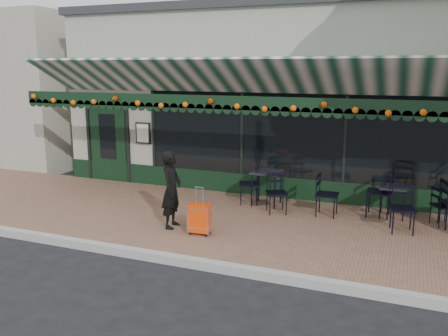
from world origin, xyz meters
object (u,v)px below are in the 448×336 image
at_px(chair_b_right, 327,195).
at_px(chair_a_front, 403,209).
at_px(chair_b_left, 249,184).
at_px(chair_b_front, 277,193).
at_px(woman, 172,190).
at_px(cafe_table_b, 267,175).
at_px(cafe_table_a, 393,189).
at_px(chair_a_extra, 443,206).
at_px(suitcase, 200,219).
at_px(chair_a_left, 379,193).

bearing_deg(chair_b_right, chair_a_front, -107.86).
distance_m(chair_b_left, chair_b_front, 0.90).
distance_m(woman, cafe_table_b, 2.46).
bearing_deg(chair_b_front, cafe_table_a, -12.81).
distance_m(chair_a_extra, chair_b_front, 3.24).
relative_size(woman, chair_b_right, 1.68).
height_order(cafe_table_a, chair_b_front, chair_b_front).
bearing_deg(cafe_table_a, cafe_table_b, -178.19).
distance_m(chair_a_front, chair_a_extra, 1.01).
xyz_separation_m(cafe_table_a, chair_b_right, (-1.26, -0.39, -0.14)).
relative_size(chair_a_front, chair_a_extra, 1.15).
bearing_deg(chair_b_left, chair_b_right, 61.96).
relative_size(cafe_table_a, chair_b_right, 0.74).
height_order(chair_b_left, chair_b_right, chair_b_right).
bearing_deg(chair_a_extra, cafe_table_a, 50.37).
relative_size(cafe_table_b, chair_a_front, 0.87).
height_order(suitcase, cafe_table_a, suitcase).
bearing_deg(chair_b_left, suitcase, -24.41).
distance_m(cafe_table_a, chair_b_right, 1.33).
bearing_deg(chair_b_front, chair_b_left, 121.76).
distance_m(suitcase, chair_b_right, 2.81).
relative_size(chair_a_left, chair_a_extra, 1.30).
distance_m(woman, chair_a_extra, 5.26).
bearing_deg(chair_a_left, woman, -56.76).
distance_m(suitcase, chair_a_front, 3.77).
xyz_separation_m(cafe_table_a, cafe_table_b, (-2.65, -0.08, 0.11)).
height_order(chair_a_front, chair_b_left, chair_a_front).
height_order(suitcase, chair_a_front, suitcase).
xyz_separation_m(cafe_table_a, chair_b_front, (-2.28, -0.59, -0.16)).
distance_m(woman, chair_a_left, 4.24).
height_order(suitcase, cafe_table_b, suitcase).
distance_m(chair_a_left, chair_a_extra, 1.22).
relative_size(cafe_table_a, chair_b_left, 0.74).
bearing_deg(cafe_table_b, woman, -120.67).
relative_size(suitcase, chair_a_extra, 1.16).
distance_m(cafe_table_a, chair_a_front, 0.92).
relative_size(suitcase, chair_a_front, 1.01).
height_order(chair_a_extra, chair_b_front, chair_b_front).
bearing_deg(woman, chair_a_left, -65.18).
relative_size(woman, chair_a_extra, 1.92).
relative_size(suitcase, chair_b_left, 1.02).
xyz_separation_m(woman, chair_b_front, (1.63, 1.61, -0.32)).
height_order(woman, cafe_table_b, woman).
distance_m(cafe_table_b, chair_b_right, 1.45).
bearing_deg(chair_a_extra, chair_a_front, 105.15).
relative_size(chair_b_left, chair_b_front, 1.04).
height_order(chair_a_front, chair_b_front, chair_a_front).
distance_m(chair_b_left, chair_b_right, 1.81).
distance_m(chair_a_left, chair_b_left, 2.79).
bearing_deg(chair_a_left, chair_b_right, -68.18).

